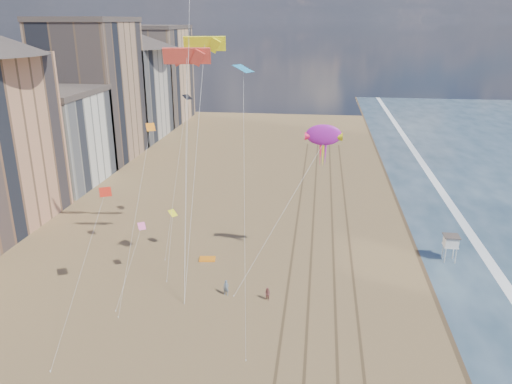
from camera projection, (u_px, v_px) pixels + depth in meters
The scene contains 11 objects.
wet_sand at pixel (438, 230), 71.05m from camera, with size 260.00×260.00×0.00m, color #42301E.
foam at pixel (469, 232), 70.53m from camera, with size 260.00×260.00×0.00m, color white.
tracks at pixel (322, 255), 63.69m from camera, with size 7.68×120.00×0.01m.
buildings at pixel (80, 99), 98.52m from camera, with size 34.72×131.35×29.00m.
lifeguard_stand at pixel (451, 241), 61.24m from camera, with size 1.89×1.89×3.41m.
grounded_kite at pixel (207, 259), 62.31m from camera, with size 1.97×1.26×0.22m, color orange.
show_kite at pixel (324, 135), 54.59m from camera, with size 6.59×4.21×19.66m.
kite_flyer_a at pixel (226, 288), 54.08m from camera, with size 0.64×0.42×1.76m, color slate.
kite_flyer_b at pixel (268, 294), 53.11m from camera, with size 0.72×0.56×1.48m, color #924E4A.
parafoils at pixel (194, 14), 50.28m from camera, with size 6.30×6.48×11.24m.
small_kites at pixel (173, 144), 53.06m from camera, with size 15.19×19.93×19.70m.
Camera 1 is at (1.66, -28.18, 28.40)m, focal length 35.00 mm.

